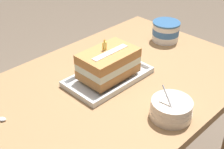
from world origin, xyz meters
name	(u,v)px	position (x,y,z in m)	size (l,w,h in m)	color
dining_table	(115,103)	(0.00, 0.00, 0.66)	(1.20, 0.80, 0.77)	#9E754C
foil_tray	(108,78)	(-0.01, 0.04, 0.78)	(0.36, 0.20, 0.02)	silver
birthday_cake	(108,63)	(-0.01, 0.04, 0.85)	(0.23, 0.15, 0.15)	#C08348
bowl_stack	(171,109)	(-0.02, -0.29, 0.80)	(0.15, 0.15, 0.13)	silver
ice_cream_tub	(166,31)	(0.45, 0.09, 0.82)	(0.14, 0.14, 0.10)	white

